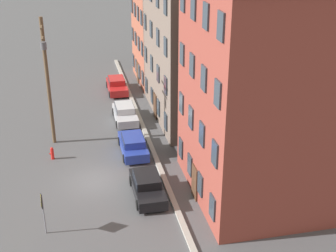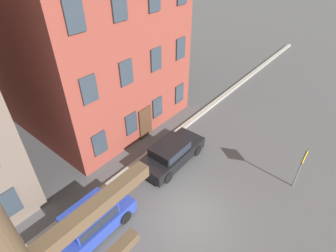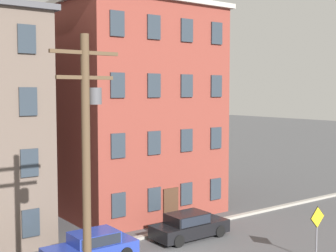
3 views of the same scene
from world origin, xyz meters
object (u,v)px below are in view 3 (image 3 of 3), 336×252
at_px(car_black, 189,225).
at_px(caution_sign, 317,224).
at_px(car_blue, 92,246).
at_px(utility_pole, 87,169).

height_order(car_black, caution_sign, caution_sign).
bearing_deg(car_blue, car_black, 0.21).
xyz_separation_m(car_black, caution_sign, (2.68, -6.37, 1.05)).
bearing_deg(car_blue, caution_sign, -36.28).
xyz_separation_m(car_blue, caution_sign, (8.65, -6.35, 1.05)).
height_order(car_blue, caution_sign, caution_sign).
height_order(car_blue, utility_pole, utility_pole).
xyz_separation_m(caution_sign, utility_pole, (-11.76, 0.47, 3.78)).
bearing_deg(car_black, car_blue, -179.79).
relative_size(car_blue, caution_sign, 1.64).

